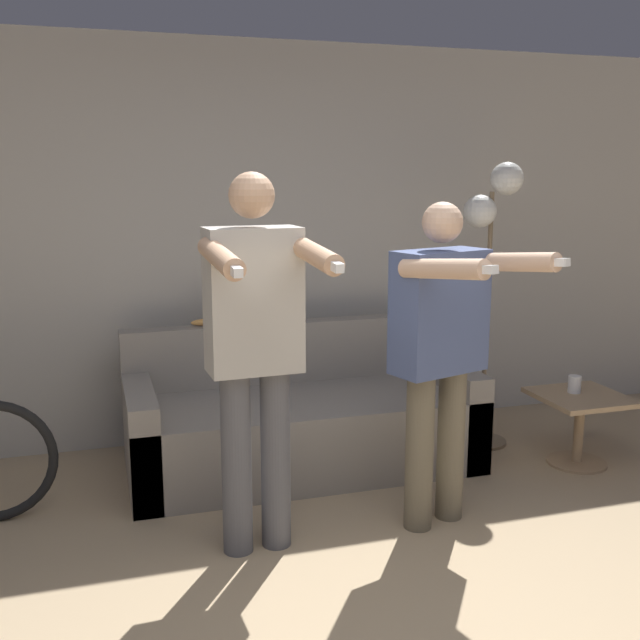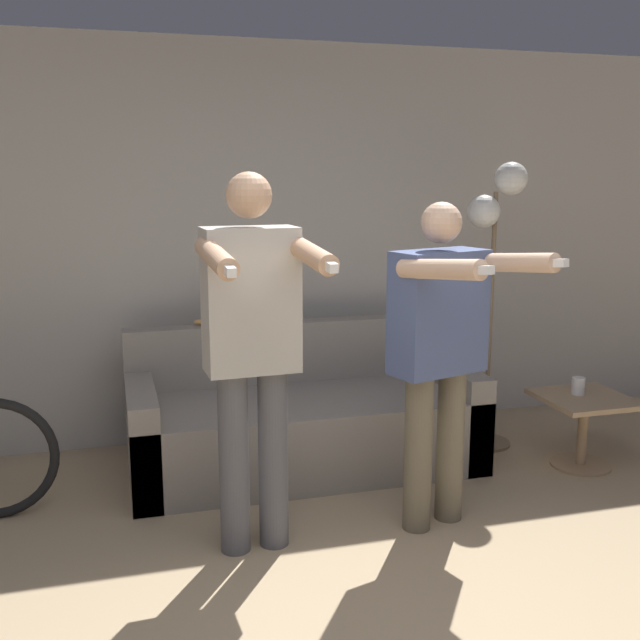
{
  "view_description": "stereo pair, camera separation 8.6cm",
  "coord_description": "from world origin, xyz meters",
  "px_view_note": "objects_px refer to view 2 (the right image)",
  "views": [
    {
      "loc": [
        -0.92,
        -2.03,
        1.77
      ],
      "look_at": [
        0.22,
        1.67,
        1.0
      ],
      "focal_mm": 42.0,
      "sensor_mm": 36.0,
      "label": 1
    },
    {
      "loc": [
        -0.83,
        -2.05,
        1.77
      ],
      "look_at": [
        0.22,
        1.67,
        1.0
      ],
      "focal_mm": 42.0,
      "sensor_mm": 36.0,
      "label": 2
    }
  ],
  "objects_px": {
    "cat": "(240,311)",
    "side_table": "(584,415)",
    "person_left": "(253,340)",
    "floor_lamp": "(496,231)",
    "person_right": "(440,343)",
    "couch": "(303,422)",
    "cup": "(578,386)"
  },
  "relations": [
    {
      "from": "cat",
      "to": "side_table",
      "type": "relative_size",
      "value": 0.93
    },
    {
      "from": "person_left",
      "to": "floor_lamp",
      "type": "xyz_separation_m",
      "value": [
        1.74,
        0.97,
        0.39
      ]
    },
    {
      "from": "floor_lamp",
      "to": "cup",
      "type": "height_order",
      "value": "floor_lamp"
    },
    {
      "from": "cat",
      "to": "cup",
      "type": "bearing_deg",
      "value": -21.68
    },
    {
      "from": "person_left",
      "to": "person_right",
      "type": "xyz_separation_m",
      "value": [
        0.93,
        0.0,
        -0.07
      ]
    },
    {
      "from": "person_right",
      "to": "cup",
      "type": "height_order",
      "value": "person_right"
    },
    {
      "from": "couch",
      "to": "cat",
      "type": "xyz_separation_m",
      "value": [
        -0.31,
        0.34,
        0.64
      ]
    },
    {
      "from": "person_right",
      "to": "floor_lamp",
      "type": "bearing_deg",
      "value": 33.18
    },
    {
      "from": "couch",
      "to": "cup",
      "type": "height_order",
      "value": "couch"
    },
    {
      "from": "person_left",
      "to": "cup",
      "type": "distance_m",
      "value": 2.23
    },
    {
      "from": "floor_lamp",
      "to": "side_table",
      "type": "height_order",
      "value": "floor_lamp"
    },
    {
      "from": "person_right",
      "to": "cup",
      "type": "distance_m",
      "value": 1.36
    },
    {
      "from": "cup",
      "to": "side_table",
      "type": "bearing_deg",
      "value": -75.49
    },
    {
      "from": "cat",
      "to": "floor_lamp",
      "type": "relative_size",
      "value": 0.26
    },
    {
      "from": "couch",
      "to": "side_table",
      "type": "height_order",
      "value": "couch"
    },
    {
      "from": "person_right",
      "to": "side_table",
      "type": "xyz_separation_m",
      "value": [
        1.18,
        0.47,
        -0.63
      ]
    },
    {
      "from": "cat",
      "to": "side_table",
      "type": "height_order",
      "value": "cat"
    },
    {
      "from": "floor_lamp",
      "to": "side_table",
      "type": "distance_m",
      "value": 1.25
    },
    {
      "from": "cup",
      "to": "person_left",
      "type": "bearing_deg",
      "value": -165.91
    },
    {
      "from": "cup",
      "to": "floor_lamp",
      "type": "bearing_deg",
      "value": 128.82
    },
    {
      "from": "side_table",
      "to": "cup",
      "type": "relative_size",
      "value": 4.87
    },
    {
      "from": "couch",
      "to": "floor_lamp",
      "type": "relative_size",
      "value": 1.13
    },
    {
      "from": "couch",
      "to": "cup",
      "type": "relative_size",
      "value": 19.62
    },
    {
      "from": "person_left",
      "to": "floor_lamp",
      "type": "bearing_deg",
      "value": 26.46
    },
    {
      "from": "couch",
      "to": "person_right",
      "type": "relative_size",
      "value": 1.27
    },
    {
      "from": "person_right",
      "to": "cat",
      "type": "xyz_separation_m",
      "value": [
        -0.76,
        1.29,
        -0.03
      ]
    },
    {
      "from": "cat",
      "to": "side_table",
      "type": "distance_m",
      "value": 2.19
    },
    {
      "from": "person_right",
      "to": "floor_lamp",
      "type": "distance_m",
      "value": 1.35
    },
    {
      "from": "person_left",
      "to": "cat",
      "type": "height_order",
      "value": "person_left"
    },
    {
      "from": "cat",
      "to": "side_table",
      "type": "xyz_separation_m",
      "value": [
        1.95,
        -0.82,
        -0.59
      ]
    },
    {
      "from": "floor_lamp",
      "to": "person_right",
      "type": "bearing_deg",
      "value": -129.77
    },
    {
      "from": "person_left",
      "to": "person_right",
      "type": "distance_m",
      "value": 0.93
    }
  ]
}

